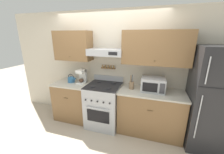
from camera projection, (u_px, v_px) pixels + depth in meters
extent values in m
plane|color=#B2A38E|center=(100.00, 131.00, 3.02)|extent=(16.00, 16.00, 0.00)
cube|color=beige|center=(109.00, 68.00, 3.27)|extent=(5.20, 0.08, 2.55)
cube|color=brown|center=(73.00, 46.00, 3.16)|extent=(0.86, 0.33, 0.66)
sphere|color=brown|center=(70.00, 57.00, 3.07)|extent=(0.02, 0.02, 0.02)
cube|color=brown|center=(156.00, 48.00, 2.64)|extent=(1.29, 0.33, 0.66)
sphere|color=brown|center=(155.00, 61.00, 2.55)|extent=(0.02, 0.02, 0.02)
cube|color=#ADAFB5|center=(106.00, 52.00, 2.95)|extent=(0.77, 0.37, 0.14)
cube|color=black|center=(113.00, 54.00, 2.71)|extent=(0.18, 0.01, 0.06)
cube|color=brown|center=(108.00, 68.00, 3.19)|extent=(0.34, 0.07, 0.02)
cylinder|color=olive|center=(103.00, 66.00, 3.22)|extent=(0.03, 0.03, 0.06)
cylinder|color=olive|center=(105.00, 66.00, 3.20)|extent=(0.03, 0.03, 0.06)
cylinder|color=olive|center=(108.00, 67.00, 3.18)|extent=(0.03, 0.03, 0.06)
cylinder|color=olive|center=(111.00, 67.00, 3.16)|extent=(0.03, 0.03, 0.06)
cylinder|color=olive|center=(114.00, 67.00, 3.14)|extent=(0.03, 0.03, 0.06)
cube|color=brown|center=(74.00, 101.00, 3.42)|extent=(0.86, 0.62, 0.90)
cube|color=#B7B2A3|center=(73.00, 83.00, 3.28)|extent=(0.88, 0.64, 0.03)
cylinder|color=brown|center=(66.00, 98.00, 3.06)|extent=(0.10, 0.01, 0.01)
cube|color=brown|center=(150.00, 113.00, 2.90)|extent=(1.29, 0.62, 0.90)
cube|color=#B7B2A3|center=(152.00, 92.00, 2.76)|extent=(1.31, 0.64, 0.03)
cylinder|color=brown|center=(150.00, 111.00, 2.54)|extent=(0.10, 0.01, 0.01)
cube|color=#ADAFB5|center=(104.00, 105.00, 3.13)|extent=(0.72, 0.70, 0.96)
cube|color=black|center=(98.00, 117.00, 2.83)|extent=(0.49, 0.01, 0.27)
cylinder|color=#ADAFB5|center=(97.00, 109.00, 2.76)|extent=(0.50, 0.02, 0.02)
cube|color=black|center=(104.00, 85.00, 2.99)|extent=(0.72, 0.70, 0.01)
cylinder|color=#232326|center=(93.00, 86.00, 2.89)|extent=(0.11, 0.11, 0.02)
cylinder|color=#232326|center=(109.00, 88.00, 2.79)|extent=(0.11, 0.11, 0.02)
cylinder|color=#232326|center=(99.00, 82.00, 3.19)|extent=(0.11, 0.11, 0.02)
cylinder|color=#232326|center=(113.00, 83.00, 3.09)|extent=(0.11, 0.11, 0.02)
cylinder|color=black|center=(86.00, 100.00, 2.80)|extent=(0.03, 0.02, 0.03)
cylinder|color=black|center=(91.00, 101.00, 2.76)|extent=(0.03, 0.02, 0.03)
cylinder|color=black|center=(97.00, 102.00, 2.73)|extent=(0.03, 0.02, 0.03)
cylinder|color=black|center=(103.00, 103.00, 2.69)|extent=(0.03, 0.02, 0.03)
cylinder|color=black|center=(110.00, 103.00, 2.65)|extent=(0.03, 0.02, 0.03)
cube|color=#ADAFB5|center=(108.00, 78.00, 3.27)|extent=(0.72, 0.04, 0.12)
cube|color=#232326|center=(211.00, 99.00, 2.42)|extent=(0.69, 0.72, 1.86)
cylinder|color=#ADAFB5|center=(208.00, 71.00, 1.97)|extent=(0.02, 0.02, 0.41)
cylinder|color=#ADAFB5|center=(198.00, 118.00, 2.20)|extent=(0.02, 0.02, 0.78)
cylinder|color=teal|center=(71.00, 80.00, 3.30)|extent=(0.17, 0.17, 0.11)
ellipsoid|color=teal|center=(71.00, 78.00, 3.29)|extent=(0.15, 0.15, 0.06)
sphere|color=black|center=(71.00, 76.00, 3.27)|extent=(0.02, 0.02, 0.02)
cylinder|color=teal|center=(74.00, 80.00, 3.27)|extent=(0.10, 0.04, 0.09)
torus|color=black|center=(71.00, 77.00, 3.28)|extent=(0.15, 0.01, 0.15)
cube|color=white|center=(82.00, 83.00, 3.23)|extent=(0.17, 0.24, 0.03)
cube|color=white|center=(83.00, 76.00, 3.26)|extent=(0.17, 0.08, 0.33)
cube|color=white|center=(81.00, 71.00, 3.14)|extent=(0.17, 0.20, 0.07)
ellipsoid|color=#4C3323|center=(81.00, 80.00, 3.20)|extent=(0.11, 0.11, 0.10)
cube|color=#ADAFB5|center=(153.00, 84.00, 2.76)|extent=(0.46, 0.37, 0.27)
cube|color=black|center=(150.00, 87.00, 2.60)|extent=(0.28, 0.01, 0.18)
cube|color=#38383D|center=(162.00, 89.00, 2.54)|extent=(0.09, 0.01, 0.20)
cylinder|color=#8E7051|center=(131.00, 85.00, 2.88)|extent=(0.10, 0.10, 0.15)
cylinder|color=olive|center=(131.00, 79.00, 2.84)|extent=(0.01, 0.05, 0.16)
cylinder|color=#28282B|center=(132.00, 79.00, 2.84)|extent=(0.01, 0.04, 0.16)
cylinder|color=#B2B2B7|center=(133.00, 79.00, 2.84)|extent=(0.01, 0.03, 0.16)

